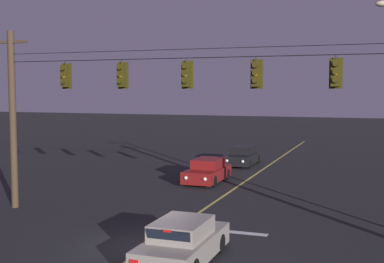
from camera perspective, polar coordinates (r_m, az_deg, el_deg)
ground_plane at (r=18.37m, az=-4.89°, el=-12.60°), size 180.00×180.00×0.00m
lane_centre_stripe at (r=26.99m, az=3.65°, el=-7.01°), size 0.14×60.00×0.01m
stop_bar_paint at (r=20.31m, az=3.56°, el=-10.90°), size 3.40×0.36×0.01m
signal_span_assembly at (r=20.78m, az=-0.94°, el=1.22°), size 18.54×0.32×8.10m
traffic_light_leftmost at (r=23.29m, az=-13.85°, el=5.97°), size 0.48×0.41×1.22m
traffic_light_left_inner at (r=21.88m, az=-7.80°, el=6.16°), size 0.48×0.41×1.22m
traffic_light_centre at (r=20.70m, az=-0.67°, el=6.30°), size 0.48×0.41×1.22m
traffic_light_right_inner at (r=19.88m, az=7.05°, el=6.33°), size 0.48×0.41×1.22m
traffic_light_rightmost at (r=19.43m, az=15.55°, el=6.24°), size 0.48×0.41×1.22m
car_waiting_near_lane at (r=16.57m, az=-1.03°, el=-12.16°), size 1.80×4.33×1.39m
car_oncoming_lead at (r=30.58m, az=1.75°, el=-4.40°), size 1.80×4.42×1.39m
car_oncoming_trailing at (r=37.66m, az=5.62°, el=-2.72°), size 1.80×4.42×1.39m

